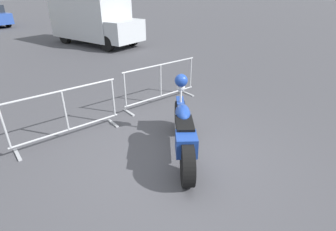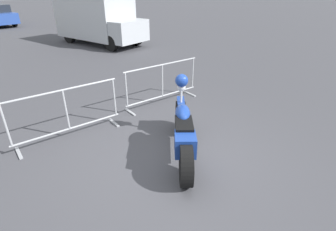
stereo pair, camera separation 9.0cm
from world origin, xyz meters
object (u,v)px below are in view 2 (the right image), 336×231
(crowd_barrier_far, at_px, (162,83))
(delivery_van, at_px, (97,19))
(motorcycle, at_px, (183,130))
(crowd_barrier_near, at_px, (67,113))

(crowd_barrier_far, xyz_separation_m, delivery_van, (2.81, 8.13, 0.69))
(motorcycle, distance_m, crowd_barrier_near, 2.38)
(crowd_barrier_near, height_order, crowd_barrier_far, same)
(crowd_barrier_far, relative_size, delivery_van, 0.42)
(crowd_barrier_far, distance_m, delivery_van, 8.63)
(motorcycle, xyz_separation_m, delivery_van, (4.10, 10.13, 0.74))
(crowd_barrier_near, relative_size, delivery_van, 0.42)
(motorcycle, bearing_deg, crowd_barrier_far, 9.69)
(motorcycle, distance_m, crowd_barrier_far, 2.38)
(crowd_barrier_far, height_order, delivery_van, delivery_van)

